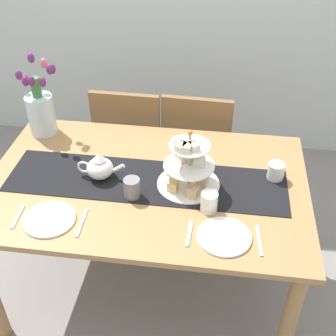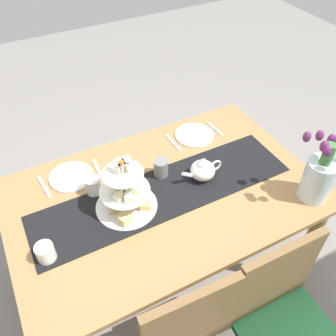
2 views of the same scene
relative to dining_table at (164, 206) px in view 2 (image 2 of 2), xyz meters
name	(u,v)px [view 2 (image 2 of 2)]	position (x,y,z in m)	size (l,w,h in m)	color
ground_plane	(165,271)	(0.00, 0.00, -0.66)	(8.00, 8.00, 0.00)	gray
dining_table	(164,206)	(0.00, 0.00, 0.00)	(1.55, 0.99, 0.77)	#A37747
chair_left	(284,319)	(-0.24, 0.72, -0.16)	(0.43, 0.43, 0.91)	brown
table_runner	(164,192)	(0.00, 0.00, 0.11)	(1.35, 0.34, 0.00)	black
tiered_cake_stand	(125,194)	(0.21, 0.00, 0.20)	(0.30, 0.30, 0.30)	beige
teapot	(203,170)	(-0.23, 0.00, 0.17)	(0.24, 0.13, 0.14)	white
tulip_vase	(320,175)	(-0.65, 0.36, 0.25)	(0.23, 0.21, 0.43)	silver
cream_jug	(46,253)	(0.62, 0.11, 0.15)	(0.08, 0.08, 0.09)	white
dinner_plate_left	(194,135)	(-0.37, -0.32, 0.11)	(0.23, 0.23, 0.01)	white
fork_left	(215,128)	(-0.51, -0.32, 0.11)	(0.02, 0.15, 0.01)	silver
knife_left	(173,143)	(-0.22, -0.32, 0.11)	(0.01, 0.17, 0.01)	silver
dinner_plate_right	(71,177)	(0.39, -0.32, 0.11)	(0.23, 0.23, 0.01)	white
fork_right	(97,168)	(0.24, -0.32, 0.11)	(0.02, 0.15, 0.01)	silver
knife_right	(44,186)	(0.53, -0.32, 0.11)	(0.01, 0.17, 0.01)	silver
mug_grey	(161,168)	(-0.04, -0.12, 0.16)	(0.08, 0.08, 0.10)	slate
mug_white_text	(93,186)	(0.31, -0.16, 0.15)	(0.08, 0.08, 0.10)	white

